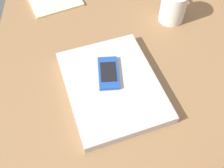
# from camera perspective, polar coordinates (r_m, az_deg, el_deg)

# --- Properties ---
(desk_surface) EXTENTS (1.20, 0.80, 0.03)m
(desk_surface) POSITION_cam_1_polar(r_m,az_deg,el_deg) (0.68, 5.11, -5.61)
(desk_surface) COLOR olive
(desk_surface) RESTS_ON ground
(laptop_closed) EXTENTS (0.35, 0.30, 0.03)m
(laptop_closed) POSITION_cam_1_polar(r_m,az_deg,el_deg) (0.68, -0.00, -0.35)
(laptop_closed) COLOR #B7BABC
(laptop_closed) RESTS_ON desk_surface
(cell_phone_on_laptop) EXTENTS (0.11, 0.05, 0.01)m
(cell_phone_on_laptop) POSITION_cam_1_polar(r_m,az_deg,el_deg) (0.69, -0.81, 2.49)
(cell_phone_on_laptop) COLOR #1E479E
(cell_phone_on_laptop) RESTS_ON laptop_closed
(coffee_mug) EXTENTS (0.12, 0.08, 0.10)m
(coffee_mug) POSITION_cam_1_polar(r_m,az_deg,el_deg) (0.87, 13.33, 16.33)
(coffee_mug) COLOR silver
(coffee_mug) RESTS_ON desk_surface
(notepad) EXTENTS (0.18, 0.20, 0.01)m
(notepad) POSITION_cam_1_polar(r_m,az_deg,el_deg) (0.97, -12.45, 17.56)
(notepad) COLOR #F2EDB2
(notepad) RESTS_ON desk_surface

